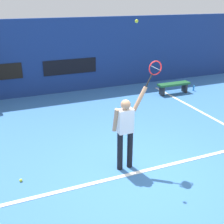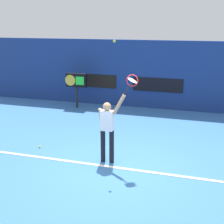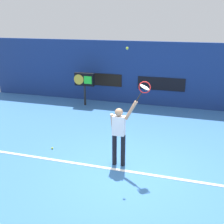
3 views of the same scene
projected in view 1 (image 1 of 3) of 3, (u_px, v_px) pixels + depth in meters
name	position (u px, v px, depth m)	size (l,w,h in m)	color
ground_plane	(142.00, 171.00, 6.47)	(18.00, 18.00, 0.00)	#3870B2
back_wall	(69.00, 56.00, 11.49)	(18.00, 0.20, 2.99)	navy
sponsor_banner_center	(70.00, 67.00, 11.55)	(2.20, 0.03, 0.60)	black
court_baseline	(143.00, 171.00, 6.46)	(10.00, 0.10, 0.01)	white
court_sideline	(209.00, 116.00, 9.44)	(0.10, 7.00, 0.01)	white
tennis_player	(125.00, 129.00, 6.24)	(0.76, 0.31, 1.94)	black
tennis_racket	(155.00, 69.00, 5.98)	(0.43, 0.27, 0.61)	black
tennis_ball	(137.00, 21.00, 5.45)	(0.07, 0.07, 0.07)	#CCE033
court_bench	(174.00, 86.00, 11.59)	(1.40, 0.36, 0.45)	#1E592D
water_bottle	(194.00, 88.00, 12.03)	(0.07, 0.07, 0.24)	#338CD8
spare_ball	(21.00, 180.00, 6.09)	(0.07, 0.07, 0.07)	#CCE033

